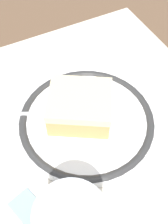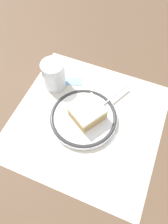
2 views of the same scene
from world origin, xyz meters
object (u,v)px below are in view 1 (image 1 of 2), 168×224
at_px(spoon, 41,113).
at_px(napkin, 81,53).
at_px(cake_slice, 81,109).
at_px(sugar_packet, 30,210).
at_px(plate, 84,123).

relative_size(spoon, napkin, 1.39).
distance_m(cake_slice, spoon, 0.06).
bearing_deg(napkin, cake_slice, 153.49).
xyz_separation_m(spoon, sugar_packet, (-0.12, 0.06, -0.02)).
bearing_deg(plate, cake_slice, 11.58).
xyz_separation_m(cake_slice, napkin, (0.13, -0.07, -0.03)).
height_order(plate, cake_slice, cake_slice).
bearing_deg(plate, sugar_packet, 125.08).
relative_size(cake_slice, sugar_packet, 2.20).
distance_m(spoon, napkin, 0.15).
xyz_separation_m(plate, sugar_packet, (-0.08, 0.11, -0.01)).
height_order(cake_slice, sugar_packet, cake_slice).
bearing_deg(plate, spoon, 53.30).
relative_size(plate, sugar_packet, 3.83).
height_order(plate, spoon, spoon).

